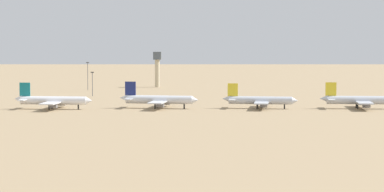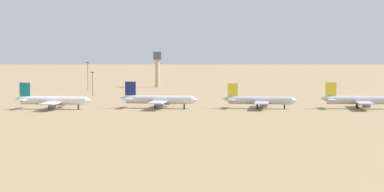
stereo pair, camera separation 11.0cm
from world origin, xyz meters
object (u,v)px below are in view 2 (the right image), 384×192
object	(u,v)px
control_tower	(157,66)
parked_jet_yellow_5	(359,100)
parked_jet_navy_3	(158,100)
parked_jet_yellow_4	(260,100)
light_pole_west	(92,82)
light_pole_mid	(88,74)
parked_jet_teal_2	(53,101)

from	to	relation	value
control_tower	parked_jet_yellow_5	bearing A→B (deg)	-57.93
control_tower	parked_jet_navy_3	bearing A→B (deg)	-86.60
parked_jet_navy_3	parked_jet_yellow_4	xyz separation A→B (m)	(46.57, -0.47, -0.24)
parked_jet_navy_3	light_pole_west	size ratio (longest dim) A/B	2.73
parked_jet_navy_3	control_tower	bearing A→B (deg)	101.73
parked_jet_navy_3	light_pole_mid	distance (m)	139.10
parked_jet_teal_2	light_pole_mid	xyz separation A→B (m)	(-3.22, 134.17, 6.01)
parked_jet_yellow_4	light_pole_mid	bearing A→B (deg)	133.89
control_tower	light_pole_west	size ratio (longest dim) A/B	1.72
parked_jet_teal_2	parked_jet_navy_3	xyz separation A→B (m)	(47.87, 4.93, 0.06)
parked_jet_yellow_5	parked_jet_navy_3	bearing A→B (deg)	-176.71
parked_jet_navy_3	parked_jet_yellow_5	world-z (taller)	parked_jet_navy_3
parked_jet_teal_2	control_tower	distance (m)	171.05
parked_jet_yellow_4	control_tower	distance (m)	171.71
parked_jet_navy_3	light_pole_west	distance (m)	88.50
parked_jet_yellow_5	light_pole_mid	xyz separation A→B (m)	(-143.29, 130.20, 6.01)
parked_jet_yellow_5	light_pole_west	size ratio (longest dim) A/B	2.69
parked_jet_navy_3	light_pole_west	world-z (taller)	light_pole_west
light_pole_mid	parked_jet_yellow_5	bearing A→B (deg)	-42.26
parked_jet_teal_2	light_pole_west	xyz separation A→B (m)	(6.70, 83.18, 4.02)
light_pole_mid	parked_jet_teal_2	bearing A→B (deg)	-88.62
parked_jet_yellow_4	parked_jet_teal_2	bearing A→B (deg)	-170.38
parked_jet_teal_2	light_pole_west	distance (m)	83.54
parked_jet_navy_3	parked_jet_yellow_5	size ratio (longest dim) A/B	1.01
parked_jet_yellow_5	control_tower	world-z (taller)	control_tower
parked_jet_yellow_4	light_pole_west	xyz separation A→B (m)	(-87.74, 78.72, 4.20)
parked_jet_yellow_4	light_pole_mid	xyz separation A→B (m)	(-97.66, 129.71, 6.19)
parked_jet_yellow_4	light_pole_mid	size ratio (longest dim) A/B	2.00
parked_jet_yellow_5	control_tower	size ratio (longest dim) A/B	1.56
parked_jet_navy_3	light_pole_mid	xyz separation A→B (m)	(-51.09, 129.24, 5.95)
control_tower	light_pole_mid	bearing A→B (deg)	-142.17
parked_jet_teal_2	parked_jet_yellow_5	world-z (taller)	parked_jet_yellow_5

